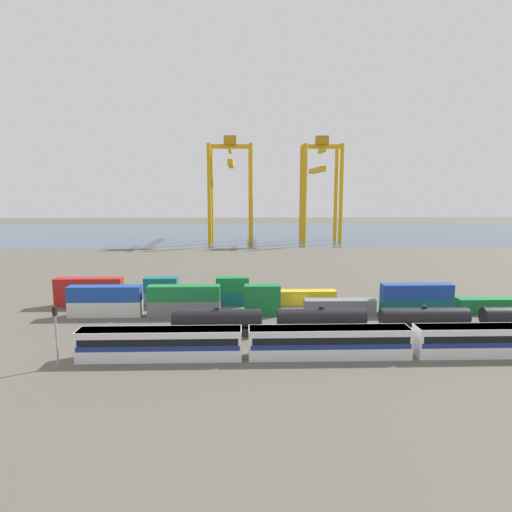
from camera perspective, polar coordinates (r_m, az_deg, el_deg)
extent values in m
plane|color=#5B564C|center=(119.79, 3.26, -1.63)|extent=(420.00, 420.00, 0.00)
cube|color=#384C60|center=(214.83, 1.05, 2.96)|extent=(400.00, 110.00, 0.01)
cube|color=silver|center=(58.59, -12.14, -10.93)|extent=(20.54, 3.10, 3.90)
cube|color=navy|center=(58.63, -12.14, -11.02)|extent=(20.13, 3.14, 0.64)
cube|color=black|center=(58.37, -12.16, -10.30)|extent=(19.72, 3.13, 0.90)
cube|color=slate|center=(58.03, -12.20, -9.29)|extent=(20.34, 2.85, 0.36)
cube|color=silver|center=(58.68, 9.32, -10.82)|extent=(20.54, 3.10, 3.90)
cube|color=navy|center=(58.71, 9.32, -10.91)|extent=(20.13, 3.14, 0.64)
cube|color=black|center=(58.46, 9.34, -10.19)|extent=(19.72, 3.13, 0.90)
cube|color=slate|center=(58.12, 9.37, -9.18)|extent=(20.34, 2.85, 0.36)
cube|color=silver|center=(66.13, 28.15, -9.51)|extent=(20.54, 3.10, 3.90)
cube|color=navy|center=(66.16, 28.14, -9.59)|extent=(20.13, 3.14, 0.64)
cube|color=black|center=(65.93, 28.19, -8.94)|extent=(19.72, 3.13, 0.90)
cube|color=slate|center=(65.63, 28.26, -8.03)|extent=(20.34, 2.85, 0.36)
cube|color=#232326|center=(66.99, -4.98, -9.51)|extent=(13.07, 2.50, 1.10)
cylinder|color=black|center=(66.42, -5.00, -7.95)|extent=(13.07, 2.71, 2.71)
cylinder|color=black|center=(66.00, -5.02, -6.67)|extent=(0.70, 0.70, 0.36)
cube|color=#232326|center=(67.87, 8.30, -9.32)|extent=(13.07, 2.50, 1.10)
cylinder|color=black|center=(67.31, 8.34, -7.78)|extent=(13.07, 2.71, 2.71)
cylinder|color=black|center=(66.90, 8.37, -6.52)|extent=(0.70, 0.70, 0.36)
cube|color=#232326|center=(72.12, 20.59, -8.72)|extent=(13.07, 2.50, 1.10)
cylinder|color=black|center=(71.59, 20.67, -7.26)|extent=(13.07, 2.71, 2.71)
cylinder|color=black|center=(71.20, 20.74, -6.07)|extent=(0.70, 0.70, 0.36)
cylinder|color=gray|center=(59.30, -24.13, -9.46)|extent=(0.24, 0.24, 7.46)
cube|color=black|center=(58.42, -24.32, -6.44)|extent=(0.36, 0.60, 1.10)
cube|color=silver|center=(79.86, -18.67, -6.38)|extent=(12.10, 2.44, 2.60)
cube|color=#1C4299|center=(79.24, -18.76, -4.56)|extent=(12.10, 2.44, 2.60)
cube|color=slate|center=(77.06, -9.14, -6.57)|extent=(12.10, 2.44, 2.60)
cube|color=#197538|center=(76.42, -9.19, -4.69)|extent=(12.10, 2.44, 2.60)
cube|color=#197538|center=(76.48, 0.81, -6.58)|extent=(6.04, 2.44, 2.60)
cube|color=#197538|center=(75.84, 0.82, -4.68)|extent=(6.04, 2.44, 2.60)
cube|color=slate|center=(78.17, 10.62, -6.39)|extent=(12.10, 2.44, 2.60)
cube|color=#146066|center=(82.00, 19.75, -6.05)|extent=(12.10, 2.44, 2.60)
cube|color=#1C4299|center=(81.40, 19.84, -4.28)|extent=(12.10, 2.44, 2.60)
cube|color=#197538|center=(87.68, 27.87, -5.61)|extent=(12.10, 2.44, 2.60)
cube|color=#AD211C|center=(87.69, -20.49, -5.15)|extent=(12.10, 2.44, 2.60)
cube|color=#AD211C|center=(87.13, -20.59, -3.49)|extent=(12.10, 2.44, 2.60)
cube|color=slate|center=(84.38, -11.99, -5.31)|extent=(6.04, 2.44, 2.60)
cube|color=#146066|center=(83.80, -12.04, -3.58)|extent=(6.04, 2.44, 2.60)
cube|color=#146066|center=(83.05, -3.00, -5.35)|extent=(6.04, 2.44, 2.60)
cube|color=#197538|center=(82.46, -3.02, -3.60)|extent=(6.04, 2.44, 2.60)
cube|color=gold|center=(83.78, 6.05, -5.27)|extent=(12.10, 2.44, 2.60)
cylinder|color=gold|center=(171.95, -5.98, 7.85)|extent=(1.50, 1.50, 38.13)
cylinder|color=gold|center=(171.52, -0.65, 7.89)|extent=(1.50, 1.50, 38.13)
cylinder|color=gold|center=(183.47, -5.71, 7.90)|extent=(1.50, 1.50, 38.13)
cylinder|color=gold|center=(183.06, -0.72, 7.94)|extent=(1.50, 1.50, 38.13)
cube|color=gold|center=(178.02, -3.32, 13.80)|extent=(17.42, 1.20, 1.60)
cube|color=gold|center=(177.88, -3.32, 13.28)|extent=(1.20, 13.14, 1.60)
cube|color=gold|center=(189.91, -3.20, 11.63)|extent=(2.00, 35.28, 2.00)
cube|color=#A77A10|center=(178.25, -3.33, 14.56)|extent=(4.80, 4.00, 3.20)
cylinder|color=gold|center=(174.02, 6.25, 7.86)|extent=(1.50, 1.50, 38.18)
cylinder|color=gold|center=(176.50, 10.82, 7.77)|extent=(1.50, 1.50, 38.18)
cylinder|color=gold|center=(183.71, 5.83, 7.91)|extent=(1.50, 1.50, 38.18)
cylinder|color=gold|center=(186.07, 10.17, 7.83)|extent=(1.50, 1.50, 38.18)
cube|color=gold|center=(180.63, 8.41, 13.66)|extent=(15.68, 1.20, 1.60)
cube|color=gold|center=(180.50, 8.39, 13.15)|extent=(1.20, 11.38, 1.60)
cube|color=gold|center=(191.19, 7.75, 10.80)|extent=(2.00, 32.24, 2.00)
cube|color=#A77A10|center=(180.86, 8.42, 14.42)|extent=(4.80, 4.00, 3.20)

